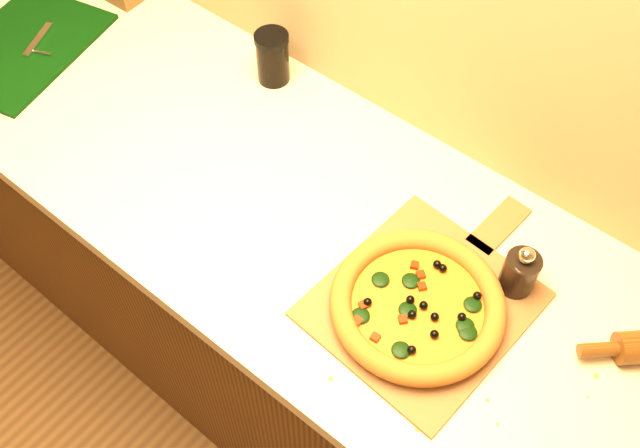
{
  "coord_description": "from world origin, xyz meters",
  "views": [
    {
      "loc": [
        0.59,
        0.76,
        2.06
      ],
      "look_at": [
        0.09,
        1.38,
        0.96
      ],
      "focal_mm": 40.0,
      "sensor_mm": 36.0,
      "label": 1
    }
  ],
  "objects_px": {
    "pizza_peel": "(427,299)",
    "cutting_board": "(21,46)",
    "dark_jar": "(273,57)",
    "pizza": "(417,305)",
    "pepper_grinder": "(520,273)"
  },
  "relations": [
    {
      "from": "pizza_peel",
      "to": "cutting_board",
      "type": "distance_m",
      "value": 1.17
    },
    {
      "from": "dark_jar",
      "to": "pizza",
      "type": "bearing_deg",
      "value": -26.33
    },
    {
      "from": "pizza_peel",
      "to": "cutting_board",
      "type": "height_order",
      "value": "cutting_board"
    },
    {
      "from": "cutting_board",
      "to": "pepper_grinder",
      "type": "xyz_separation_m",
      "value": [
        1.28,
        0.17,
        0.04
      ]
    },
    {
      "from": "dark_jar",
      "to": "pepper_grinder",
      "type": "bearing_deg",
      "value": -11.09
    },
    {
      "from": "pizza",
      "to": "pizza_peel",
      "type": "bearing_deg",
      "value": 88.24
    },
    {
      "from": "dark_jar",
      "to": "pizza_peel",
      "type": "bearing_deg",
      "value": -23.59
    },
    {
      "from": "cutting_board",
      "to": "pizza_peel",
      "type": "bearing_deg",
      "value": -10.61
    },
    {
      "from": "pizza_peel",
      "to": "pizza",
      "type": "relative_size",
      "value": 1.64
    },
    {
      "from": "pepper_grinder",
      "to": "dark_jar",
      "type": "relative_size",
      "value": 0.98
    },
    {
      "from": "cutting_board",
      "to": "pepper_grinder",
      "type": "bearing_deg",
      "value": -5.16
    },
    {
      "from": "cutting_board",
      "to": "dark_jar",
      "type": "distance_m",
      "value": 0.63
    },
    {
      "from": "pizza_peel",
      "to": "dark_jar",
      "type": "distance_m",
      "value": 0.68
    },
    {
      "from": "pizza_peel",
      "to": "pizza",
      "type": "bearing_deg",
      "value": -87.53
    },
    {
      "from": "pepper_grinder",
      "to": "cutting_board",
      "type": "bearing_deg",
      "value": -172.51
    }
  ]
}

